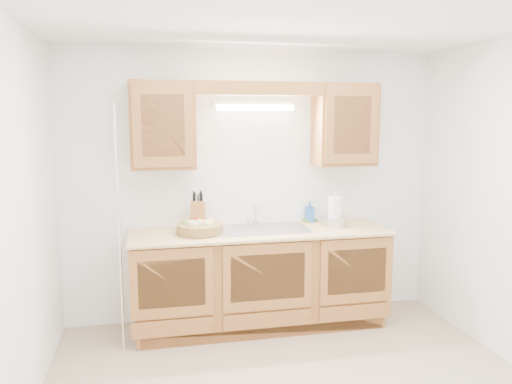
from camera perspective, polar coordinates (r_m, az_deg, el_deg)
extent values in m
plane|color=white|center=(3.25, 5.30, 19.24)|extent=(3.50, 3.50, 0.00)
cube|color=white|center=(4.70, -0.31, 0.66)|extent=(3.50, 0.02, 2.50)
cube|color=white|center=(1.93, 18.27, -11.46)|extent=(3.50, 0.02, 2.50)
cube|color=white|center=(3.23, -26.33, -3.87)|extent=(0.02, 3.00, 2.50)
cube|color=#A46330|center=(4.59, 0.46, -9.91)|extent=(2.20, 0.60, 0.86)
cube|color=#E4C077|center=(4.46, 0.51, -4.60)|extent=(2.30, 0.63, 0.04)
cube|color=#A46330|center=(4.39, -10.63, 7.50)|extent=(0.55, 0.33, 0.75)
cube|color=#A46330|center=(4.73, 10.08, 7.58)|extent=(0.55, 0.33, 0.75)
cube|color=#A46330|center=(4.35, 0.52, 11.78)|extent=(2.20, 0.05, 0.12)
cylinder|color=white|center=(4.55, -0.06, 9.62)|extent=(0.70, 0.05, 0.05)
cube|color=white|center=(4.58, -0.14, 9.99)|extent=(0.76, 0.06, 0.05)
cube|color=#9E9EA3|center=(4.47, 0.46, -4.26)|extent=(0.84, 0.46, 0.01)
cube|color=#9E9EA3|center=(4.45, -2.20, -5.42)|extent=(0.39, 0.40, 0.16)
cube|color=#9E9EA3|center=(4.54, 3.06, -5.15)|extent=(0.39, 0.40, 0.16)
cylinder|color=silver|center=(4.66, -0.07, -3.52)|extent=(0.06, 0.06, 0.04)
cylinder|color=silver|center=(4.65, -0.07, -2.55)|extent=(0.02, 0.02, 0.16)
cylinder|color=silver|center=(4.58, 0.06, -1.57)|extent=(0.02, 0.12, 0.02)
cylinder|color=white|center=(4.68, 1.37, -2.97)|extent=(0.03, 0.03, 0.12)
cylinder|color=silver|center=(4.10, -15.37, -4.37)|extent=(0.03, 0.03, 2.00)
cube|color=white|center=(4.98, 10.49, -0.19)|extent=(0.08, 0.01, 0.12)
cylinder|color=olive|center=(4.34, -6.42, -4.14)|extent=(0.51, 0.51, 0.08)
sphere|color=#D8C67F|center=(4.29, -7.26, -3.83)|extent=(0.10, 0.10, 0.10)
sphere|color=#D8C67F|center=(4.29, -5.61, -3.80)|extent=(0.10, 0.10, 0.10)
sphere|color=tan|center=(4.39, -5.18, -3.52)|extent=(0.09, 0.09, 0.09)
sphere|color=#B01416|center=(4.40, -6.80, -3.54)|extent=(0.09, 0.09, 0.09)
sphere|color=#72A53F|center=(4.36, -7.93, -3.67)|extent=(0.09, 0.09, 0.09)
sphere|color=#D8C67F|center=(4.33, -6.41, -3.71)|extent=(0.10, 0.10, 0.10)
sphere|color=#B01416|center=(4.44, -6.12, -3.44)|extent=(0.08, 0.08, 0.08)
cube|color=#A46330|center=(4.49, -6.63, -2.71)|extent=(0.16, 0.23, 0.28)
cylinder|color=black|center=(4.43, -7.07, -0.94)|extent=(0.02, 0.04, 0.10)
cylinder|color=black|center=(4.44, -6.64, -0.87)|extent=(0.02, 0.04, 0.10)
cylinder|color=black|center=(4.44, -6.21, -0.81)|extent=(0.02, 0.04, 0.10)
cylinder|color=black|center=(4.48, -6.98, -0.69)|extent=(0.02, 0.04, 0.10)
cylinder|color=black|center=(4.48, -6.41, -0.62)|extent=(0.02, 0.04, 0.10)
cylinder|color=black|center=(4.51, -7.16, -0.53)|extent=(0.02, 0.04, 0.10)
cylinder|color=black|center=(4.51, -6.31, -0.45)|extent=(0.02, 0.04, 0.10)
cylinder|color=#FE600E|center=(4.54, -6.69, -2.67)|extent=(0.08, 0.08, 0.23)
cylinder|color=white|center=(4.51, -6.72, -1.15)|extent=(0.08, 0.08, 0.01)
imported|color=blue|center=(4.82, 6.15, -2.21)|extent=(0.11, 0.11, 0.20)
cube|color=#CC333F|center=(4.83, 6.13, -3.35)|extent=(0.14, 0.11, 0.01)
cube|color=green|center=(4.83, 6.14, -3.21)|extent=(0.14, 0.11, 0.02)
cylinder|color=silver|center=(4.66, 8.99, -3.82)|extent=(0.16, 0.16, 0.01)
cylinder|color=silver|center=(4.63, 9.04, -1.99)|extent=(0.02, 0.02, 0.31)
cylinder|color=white|center=(4.63, 9.03, -2.17)|extent=(0.16, 0.16, 0.26)
sphere|color=silver|center=(4.60, 9.08, -0.08)|extent=(0.02, 0.02, 0.02)
cylinder|color=silver|center=(4.66, 8.91, -3.28)|extent=(0.32, 0.32, 0.09)
sphere|color=#B01416|center=(4.64, 8.60, -2.73)|extent=(0.07, 0.07, 0.07)
sphere|color=#B01416|center=(4.68, 9.17, -2.66)|extent=(0.07, 0.07, 0.07)
sphere|color=#B01416|center=(4.63, 9.05, -2.78)|extent=(0.07, 0.07, 0.07)
sphere|color=#B01416|center=(4.65, 9.44, -2.74)|extent=(0.07, 0.07, 0.07)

